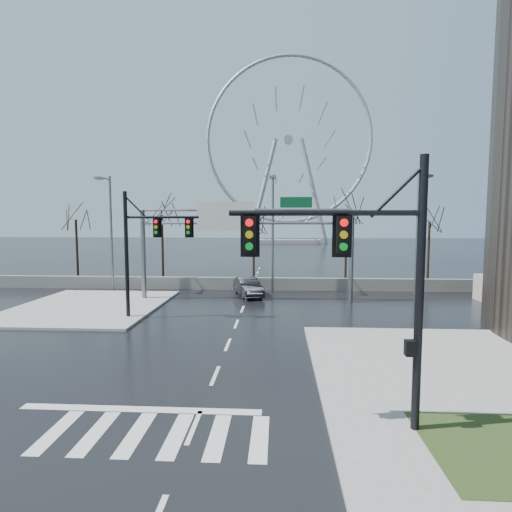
# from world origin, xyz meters

# --- Properties ---
(ground) EXTENTS (260.00, 260.00, 0.00)m
(ground) POSITION_xyz_m (0.00, 0.00, 0.00)
(ground) COLOR black
(ground) RESTS_ON ground
(sidewalk_right_ext) EXTENTS (12.00, 10.00, 0.15)m
(sidewalk_right_ext) POSITION_xyz_m (10.00, 2.00, 0.07)
(sidewalk_right_ext) COLOR gray
(sidewalk_right_ext) RESTS_ON ground
(sidewalk_far) EXTENTS (10.00, 12.00, 0.15)m
(sidewalk_far) POSITION_xyz_m (-11.00, 12.00, 0.07)
(sidewalk_far) COLOR gray
(sidewalk_far) RESTS_ON ground
(barrier_wall) EXTENTS (52.00, 0.50, 1.10)m
(barrier_wall) POSITION_xyz_m (0.00, 20.00, 0.55)
(barrier_wall) COLOR slate
(barrier_wall) RESTS_ON ground
(signal_mast_near) EXTENTS (5.52, 0.41, 8.00)m
(signal_mast_near) POSITION_xyz_m (5.14, -4.04, 4.87)
(signal_mast_near) COLOR black
(signal_mast_near) RESTS_ON ground
(signal_mast_far) EXTENTS (4.72, 0.41, 8.00)m
(signal_mast_far) POSITION_xyz_m (-5.87, 8.96, 4.83)
(signal_mast_far) COLOR black
(signal_mast_far) RESTS_ON ground
(sign_gantry) EXTENTS (16.36, 0.40, 7.60)m
(sign_gantry) POSITION_xyz_m (-0.38, 14.96, 5.18)
(sign_gantry) COLOR slate
(sign_gantry) RESTS_ON ground
(streetlight_left) EXTENTS (0.50, 2.55, 10.00)m
(streetlight_left) POSITION_xyz_m (-12.00, 18.16, 5.89)
(streetlight_left) COLOR slate
(streetlight_left) RESTS_ON ground
(streetlight_mid) EXTENTS (0.50, 2.55, 10.00)m
(streetlight_mid) POSITION_xyz_m (2.00, 18.16, 5.89)
(streetlight_mid) COLOR slate
(streetlight_mid) RESTS_ON ground
(streetlight_right) EXTENTS (0.50, 2.55, 10.00)m
(streetlight_right) POSITION_xyz_m (14.00, 18.16, 5.89)
(streetlight_right) COLOR slate
(streetlight_right) RESTS_ON ground
(tree_far_left) EXTENTS (3.50, 3.50, 7.00)m
(tree_far_left) POSITION_xyz_m (-18.00, 24.00, 5.57)
(tree_far_left) COLOR black
(tree_far_left) RESTS_ON ground
(tree_left) EXTENTS (3.75, 3.75, 7.50)m
(tree_left) POSITION_xyz_m (-9.00, 23.50, 5.98)
(tree_left) COLOR black
(tree_left) RESTS_ON ground
(tree_center) EXTENTS (3.25, 3.25, 6.50)m
(tree_center) POSITION_xyz_m (0.00, 24.50, 5.17)
(tree_center) COLOR black
(tree_center) RESTS_ON ground
(tree_right) EXTENTS (3.90, 3.90, 7.80)m
(tree_right) POSITION_xyz_m (9.00, 23.50, 6.22)
(tree_right) COLOR black
(tree_right) RESTS_ON ground
(tree_far_right) EXTENTS (3.40, 3.40, 6.80)m
(tree_far_right) POSITION_xyz_m (17.00, 24.00, 5.41)
(tree_far_right) COLOR black
(tree_far_right) RESTS_ON ground
(ferris_wheel) EXTENTS (45.00, 6.00, 50.91)m
(ferris_wheel) POSITION_xyz_m (5.00, 95.00, 26.13)
(ferris_wheel) COLOR gray
(ferris_wheel) RESTS_ON ground
(car) EXTENTS (2.97, 4.84, 1.51)m
(car) POSITION_xyz_m (0.02, 17.00, 0.75)
(car) COLOR black
(car) RESTS_ON ground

